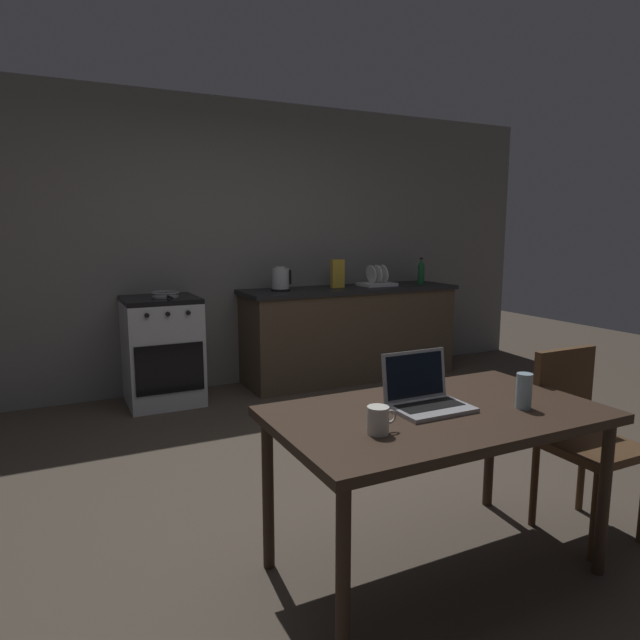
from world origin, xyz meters
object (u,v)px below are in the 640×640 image
drinking_glass (524,391)px  laptop (426,397)px  cereal_box (338,274)px  frying_pan (166,294)px  bottle (421,272)px  dining_table (437,426)px  dish_rack (377,281)px  chair (579,429)px  electric_kettle (280,279)px  stove_oven (162,350)px  coffee_mug (378,420)px

drinking_glass → laptop: bearing=153.2°
laptop → cereal_box: bearing=54.8°
frying_pan → bottle: bearing=-0.5°
dining_table → frying_pan: (-0.54, 2.91, 0.28)m
frying_pan → drinking_glass: 3.17m
bottle → drinking_glass: 3.48m
drinking_glass → dish_rack: dish_rack is taller
cereal_box → dish_rack: bearing=-2.6°
dish_rack → chair: bearing=-103.3°
chair → cereal_box: 3.03m
electric_kettle → drinking_glass: bearing=-93.1°
stove_oven → electric_kettle: (1.09, 0.00, 0.56)m
chair → frying_pan: (-1.39, 2.92, 0.42)m
dish_rack → cereal_box: bearing=177.4°
frying_pan → dish_rack: size_ratio=1.20×
electric_kettle → drinking_glass: (-0.17, -3.07, -0.22)m
chair → frying_pan: bearing=92.5°
chair → cereal_box: size_ratio=3.25×
laptop → drinking_glass: size_ratio=2.15×
chair → drinking_glass: (-0.51, -0.12, 0.29)m
dining_table → dish_rack: dish_rack is taller
bottle → drinking_glass: size_ratio=1.83×
dining_table → cereal_box: bearing=69.5°
cereal_box → dish_rack: cereal_box is taller
laptop → drinking_glass: laptop is taller
laptop → stove_oven: bearing=87.0°
chair → bottle: (1.20, 2.90, 0.53)m
bottle → chair: bearing=-112.4°
stove_oven → chair: stove_oven is taller
electric_kettle → bottle: bearing=-1.9°
stove_oven → electric_kettle: size_ratio=4.06×
drinking_glass → cereal_box: 3.20m
drinking_glass → electric_kettle: bearing=86.9°
laptop → dish_rack: 3.30m
dining_table → chair: (0.85, -0.02, -0.15)m
frying_pan → coffee_mug: bearing=-86.7°
dining_table → coffee_mug: coffee_mug is taller
electric_kettle → cereal_box: 0.60m
laptop → coffee_mug: 0.38m
electric_kettle → frying_pan: bearing=-178.4°
cereal_box → electric_kettle: bearing=-178.1°
electric_kettle → dining_table: bearing=-99.8°
laptop → bottle: 3.53m
dining_table → cereal_box: (1.11, 2.96, 0.39)m
stove_oven → chair: size_ratio=1.03×
dining_table → laptop: 0.13m
dish_rack → drinking_glass: bearing=-111.4°
electric_kettle → dish_rack: bearing=-0.0°
dish_rack → frying_pan: bearing=-179.2°
drinking_glass → cereal_box: cereal_box is taller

